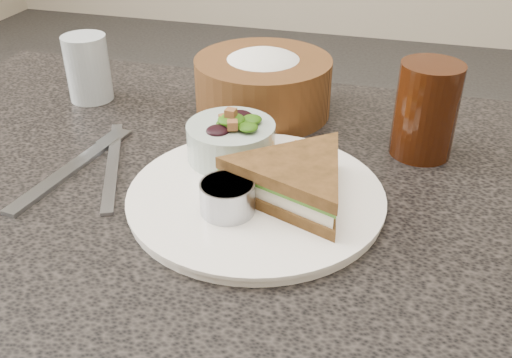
{
  "coord_description": "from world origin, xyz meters",
  "views": [
    {
      "loc": [
        0.21,
        -0.54,
        1.11
      ],
      "look_at": [
        0.07,
        -0.03,
        0.78
      ],
      "focal_mm": 40.0,
      "sensor_mm": 36.0,
      "label": 1
    }
  ],
  "objects_px": {
    "dinner_plate": "(256,197)",
    "sandwich": "(296,181)",
    "dressing_ramekin": "(227,198)",
    "bread_basket": "(263,76)",
    "water_glass": "(88,68)",
    "salad_bowl": "(231,135)",
    "cola_glass": "(427,106)"
  },
  "relations": [
    {
      "from": "salad_bowl",
      "to": "cola_glass",
      "type": "bearing_deg",
      "value": 23.94
    },
    {
      "from": "dinner_plate",
      "to": "sandwich",
      "type": "distance_m",
      "value": 0.05
    },
    {
      "from": "sandwich",
      "to": "water_glass",
      "type": "xyz_separation_m",
      "value": [
        -0.37,
        0.21,
        0.01
      ]
    },
    {
      "from": "bread_basket",
      "to": "water_glass",
      "type": "height_order",
      "value": "bread_basket"
    },
    {
      "from": "bread_basket",
      "to": "water_glass",
      "type": "xyz_separation_m",
      "value": [
        -0.27,
        -0.03,
        -0.01
      ]
    },
    {
      "from": "sandwich",
      "to": "dressing_ramekin",
      "type": "distance_m",
      "value": 0.08
    },
    {
      "from": "dinner_plate",
      "to": "water_glass",
      "type": "relative_size",
      "value": 2.86
    },
    {
      "from": "sandwich",
      "to": "cola_glass",
      "type": "bearing_deg",
      "value": 73.65
    },
    {
      "from": "dinner_plate",
      "to": "cola_glass",
      "type": "height_order",
      "value": "cola_glass"
    },
    {
      "from": "salad_bowl",
      "to": "dressing_ramekin",
      "type": "xyz_separation_m",
      "value": [
        0.03,
        -0.11,
        -0.01
      ]
    },
    {
      "from": "bread_basket",
      "to": "cola_glass",
      "type": "xyz_separation_m",
      "value": [
        0.23,
        -0.07,
        0.01
      ]
    },
    {
      "from": "bread_basket",
      "to": "water_glass",
      "type": "distance_m",
      "value": 0.27
    },
    {
      "from": "dinner_plate",
      "to": "sandwich",
      "type": "relative_size",
      "value": 1.63
    },
    {
      "from": "sandwich",
      "to": "bread_basket",
      "type": "distance_m",
      "value": 0.26
    },
    {
      "from": "dinner_plate",
      "to": "sandwich",
      "type": "xyz_separation_m",
      "value": [
        0.04,
        -0.0,
        0.03
      ]
    },
    {
      "from": "sandwich",
      "to": "salad_bowl",
      "type": "distance_m",
      "value": 0.12
    },
    {
      "from": "dressing_ramekin",
      "to": "water_glass",
      "type": "distance_m",
      "value": 0.4
    },
    {
      "from": "dinner_plate",
      "to": "dressing_ramekin",
      "type": "height_order",
      "value": "dressing_ramekin"
    },
    {
      "from": "salad_bowl",
      "to": "cola_glass",
      "type": "xyz_separation_m",
      "value": [
        0.22,
        0.1,
        0.02
      ]
    },
    {
      "from": "bread_basket",
      "to": "sandwich",
      "type": "bearing_deg",
      "value": -66.8
    },
    {
      "from": "salad_bowl",
      "to": "dressing_ramekin",
      "type": "bearing_deg",
      "value": -74.02
    },
    {
      "from": "salad_bowl",
      "to": "water_glass",
      "type": "bearing_deg",
      "value": 152.84
    },
    {
      "from": "sandwich",
      "to": "bread_basket",
      "type": "xyz_separation_m",
      "value": [
        -0.1,
        0.23,
        0.02
      ]
    },
    {
      "from": "sandwich",
      "to": "salad_bowl",
      "type": "bearing_deg",
      "value": 165.41
    },
    {
      "from": "salad_bowl",
      "to": "water_glass",
      "type": "height_order",
      "value": "water_glass"
    },
    {
      "from": "dressing_ramekin",
      "to": "dinner_plate",
      "type": "bearing_deg",
      "value": 67.0
    },
    {
      "from": "sandwich",
      "to": "water_glass",
      "type": "distance_m",
      "value": 0.43
    },
    {
      "from": "sandwich",
      "to": "cola_glass",
      "type": "relative_size",
      "value": 1.32
    },
    {
      "from": "sandwich",
      "to": "dressing_ramekin",
      "type": "relative_size",
      "value": 3.0
    },
    {
      "from": "salad_bowl",
      "to": "dressing_ramekin",
      "type": "height_order",
      "value": "salad_bowl"
    },
    {
      "from": "dinner_plate",
      "to": "cola_glass",
      "type": "distance_m",
      "value": 0.25
    },
    {
      "from": "bread_basket",
      "to": "cola_glass",
      "type": "distance_m",
      "value": 0.24
    }
  ]
}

